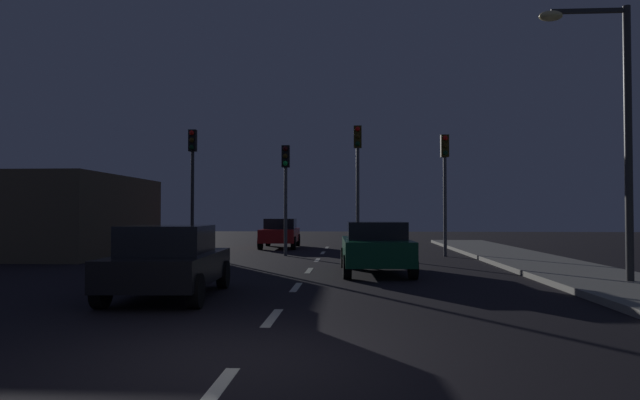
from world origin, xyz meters
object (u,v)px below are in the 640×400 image
object	(u,v)px
traffic_signal_center_right	(358,165)
car_adjacent_lane	(169,261)
traffic_signal_center_left	(286,178)
traffic_signal_far_left	(192,168)
car_stopped_ahead	(375,247)
car_oncoming_far	(280,233)
street_lamp_right	(612,115)
traffic_signal_far_right	(445,171)

from	to	relation	value
traffic_signal_center_right	car_adjacent_lane	world-z (taller)	traffic_signal_center_right
traffic_signal_center_right	traffic_signal_center_left	bearing A→B (deg)	-179.97
traffic_signal_far_left	car_stopped_ahead	world-z (taller)	traffic_signal_far_left
traffic_signal_center_left	car_oncoming_far	xyz separation A→B (m)	(-0.93, 5.37, -2.44)
car_oncoming_far	street_lamp_right	distance (m)	17.81
traffic_signal_far_right	street_lamp_right	bearing A→B (deg)	-75.21
traffic_signal_center_right	car_stopped_ahead	world-z (taller)	traffic_signal_center_right
traffic_signal_center_left	street_lamp_right	world-z (taller)	street_lamp_right
traffic_signal_center_left	traffic_signal_center_right	xyz separation A→B (m)	(2.95, 0.00, 0.50)
traffic_signal_far_left	traffic_signal_far_right	distance (m)	10.36
traffic_signal_center_left	traffic_signal_far_left	bearing A→B (deg)	179.98
traffic_signal_far_right	car_oncoming_far	xyz separation A→B (m)	(-7.40, 5.37, -2.69)
traffic_signal_center_left	car_adjacent_lane	size ratio (longest dim) A/B	1.15
car_adjacent_lane	traffic_signal_center_right	bearing A→B (deg)	70.62
traffic_signal_far_left	traffic_signal_center_left	bearing A→B (deg)	-0.02
traffic_signal_far_left	traffic_signal_center_right	bearing A→B (deg)	0.00
traffic_signal_far_left	car_stopped_ahead	size ratio (longest dim) A/B	1.22
traffic_signal_center_left	street_lamp_right	size ratio (longest dim) A/B	0.68
traffic_signal_far_right	traffic_signal_center_left	bearing A→B (deg)	-179.99
traffic_signal_center_left	car_oncoming_far	bearing A→B (deg)	99.88
traffic_signal_center_right	car_adjacent_lane	distance (m)	12.34
traffic_signal_far_left	car_adjacent_lane	size ratio (longest dim) A/B	1.32
traffic_signal_far_left	car_adjacent_lane	bearing A→B (deg)	-75.76
traffic_signal_far_left	car_stopped_ahead	bearing A→B (deg)	-41.05
car_oncoming_far	traffic_signal_center_left	bearing A→B (deg)	-80.12
car_stopped_ahead	street_lamp_right	bearing A→B (deg)	-26.88
traffic_signal_center_right	street_lamp_right	world-z (taller)	street_lamp_right
car_stopped_ahead	car_adjacent_lane	world-z (taller)	car_stopped_ahead
traffic_signal_center_right	car_oncoming_far	xyz separation A→B (m)	(-3.89, 5.36, -2.94)
traffic_signal_far_left	car_adjacent_lane	distance (m)	12.01
car_adjacent_lane	street_lamp_right	xyz separation A→B (m)	(9.90, 2.17, 3.31)
traffic_signal_far_left	street_lamp_right	size ratio (longest dim) A/B	0.79
traffic_signal_far_left	car_oncoming_far	size ratio (longest dim) A/B	1.25
traffic_signal_center_left	traffic_signal_far_right	bearing A→B (deg)	0.01
traffic_signal_far_left	car_oncoming_far	bearing A→B (deg)	61.15
traffic_signal_center_right	traffic_signal_far_right	distance (m)	3.52
traffic_signal_far_right	car_adjacent_lane	xyz separation A→B (m)	(-7.49, -11.30, -2.69)
traffic_signal_far_right	car_adjacent_lane	distance (m)	13.82
car_adjacent_lane	car_oncoming_far	world-z (taller)	car_adjacent_lane
traffic_signal_far_left	traffic_signal_center_right	distance (m)	6.84
traffic_signal_far_right	street_lamp_right	xyz separation A→B (m)	(2.41, -9.13, 0.61)
traffic_signal_far_right	traffic_signal_far_left	bearing A→B (deg)	180.00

